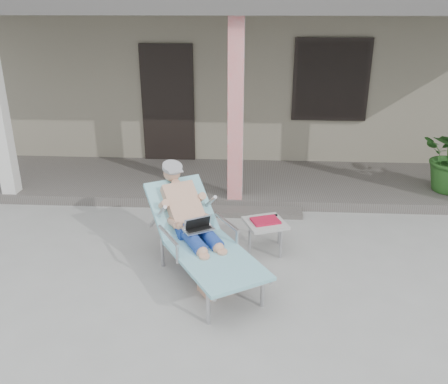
{
  "coord_description": "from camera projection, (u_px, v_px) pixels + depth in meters",
  "views": [
    {
      "loc": [
        0.24,
        -4.54,
        2.92
      ],
      "look_at": [
        -0.07,
        0.6,
        0.85
      ],
      "focal_mm": 38.0,
      "sensor_mm": 36.0,
      "label": 1
    }
  ],
  "objects": [
    {
      "name": "ground",
      "position": [
        227.0,
        282.0,
        5.31
      ],
      "size": [
        60.0,
        60.0,
        0.0
      ],
      "primitive_type": "plane",
      "color": "#9E9E99",
      "rests_on": "ground"
    },
    {
      "name": "house",
      "position": [
        243.0,
        62.0,
        10.7
      ],
      "size": [
        10.4,
        5.4,
        3.3
      ],
      "color": "gray",
      "rests_on": "ground"
    },
    {
      "name": "porch_deck",
      "position": [
        237.0,
        182.0,
        8.06
      ],
      "size": [
        10.0,
        2.0,
        0.15
      ],
      "primitive_type": "cube",
      "color": "#605B56",
      "rests_on": "ground"
    },
    {
      "name": "porch_overhang",
      "position": [
        239.0,
        12.0,
        6.99
      ],
      "size": [
        10.0,
        2.3,
        2.85
      ],
      "color": "silver",
      "rests_on": "porch_deck"
    },
    {
      "name": "porch_step",
      "position": [
        234.0,
        212.0,
        7.0
      ],
      "size": [
        2.0,
        0.3,
        0.07
      ],
      "primitive_type": "cube",
      "color": "#605B56",
      "rests_on": "ground"
    },
    {
      "name": "lounger",
      "position": [
        196.0,
        212.0,
        5.24
      ],
      "size": [
        1.56,
        1.93,
        1.24
      ],
      "rotation": [
        0.0,
        0.0,
        0.54
      ],
      "color": "#B7B7BC",
      "rests_on": "ground"
    },
    {
      "name": "side_table",
      "position": [
        265.0,
        224.0,
        5.87
      ],
      "size": [
        0.61,
        0.61,
        0.42
      ],
      "rotation": [
        0.0,
        0.0,
        0.36
      ],
      "color": "#B0B0AB",
      "rests_on": "ground"
    }
  ]
}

